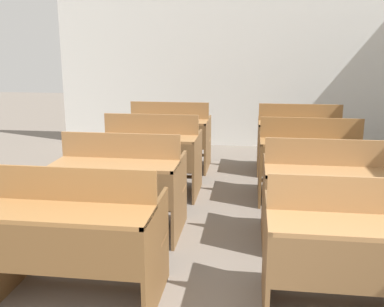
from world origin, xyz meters
name	(u,v)px	position (x,y,z in m)	size (l,w,h in m)	color
wall_back	(231,65)	(0.00, 6.89, 1.42)	(6.12, 0.06, 2.83)	silver
bench_front_left	(76,236)	(-0.78, 1.70, 0.49)	(1.14, 0.77, 0.97)	brown
bench_front_right	(355,250)	(1.07, 1.72, 0.49)	(1.14, 0.77, 0.97)	brown
bench_second_left	(121,184)	(-0.82, 2.89, 0.49)	(1.14, 0.77, 0.97)	brown
bench_second_right	(328,193)	(1.09, 2.88, 0.49)	(1.14, 0.77, 0.97)	brown
bench_third_left	(151,154)	(-0.79, 4.07, 0.49)	(1.14, 0.77, 0.97)	brown
bench_third_right	(310,160)	(1.06, 4.05, 0.49)	(1.14, 0.77, 0.97)	brown
bench_back_left	(169,135)	(-0.78, 5.23, 0.49)	(1.14, 0.77, 0.97)	brown
bench_back_right	(299,138)	(1.06, 5.25, 0.49)	(1.14, 0.77, 0.97)	brown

